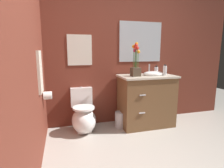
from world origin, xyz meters
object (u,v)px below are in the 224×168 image
Objects in this scene: trash_bin at (120,120)px; wall_poster at (80,50)px; lotion_bottle at (156,71)px; hanging_towel at (40,72)px; toilet_paper_roll at (48,95)px; flower_vase at (136,64)px; vanity_cabinet at (146,100)px; toilet at (83,117)px; soap_bottle at (165,70)px; wall_mirror at (141,42)px.

wall_poster reaches higher than trash_bin.
lotion_bottle is 1.87m from hanging_towel.
hanging_towel is 0.42m from toilet_paper_roll.
lotion_bottle is at bearing -0.12° from trash_bin.
flower_vase reaches higher than trash_bin.
vanity_cabinet is at bearing 10.46° from flower_vase.
toilet is at bearing 36.61° from hanging_towel.
toilet_paper_roll is at bearing -137.51° from wall_poster.
wall_poster is at bearing 90.00° from toilet.
vanity_cabinet is at bearing -1.39° from toilet.
flower_vase is 4.97× the size of toilet_paper_roll.
soap_bottle reaches higher than toilet_paper_roll.
vanity_cabinet is 0.53m from lotion_bottle.
lotion_bottle is at bearing -58.21° from wall_mirror.
toilet is at bearing 175.38° from flower_vase.
soap_bottle is at bearing -6.88° from trash_bin.
toilet_paper_roll is (-1.59, -0.46, -0.77)m from wall_mirror.
trash_bin is 1.42m from wall_mirror.
lotion_bottle is 1.34m from wall_poster.
wall_mirror reaches higher than trash_bin.
wall_mirror is 1.83m from hanging_towel.
toilet_paper_roll is (0.06, 0.22, -0.35)m from hanging_towel.
lotion_bottle is at bearing 141.28° from soap_bottle.
wall_mirror is (1.09, 0.27, 1.21)m from toilet.
trash_bin is (-0.76, 0.09, -0.83)m from soap_bottle.
trash_bin is at bearing 178.72° from vanity_cabinet.
wall_mirror is 1.54× the size of hanging_towel.
trash_bin is 2.47× the size of toilet_paper_roll.
toilet_paper_roll is at bearing -174.68° from flower_vase.
hanging_towel is 4.73× the size of toilet_paper_roll.
lotion_bottle is (0.17, 0.01, 0.50)m from vanity_cabinet.
wall_poster is (-1.26, 0.28, 0.35)m from lotion_bottle.
trash_bin is 0.52× the size of hanging_towel.
trash_bin is (-0.24, 0.05, -0.94)m from flower_vase.
wall_poster is at bearing 164.77° from soap_bottle.
toilet is 1.65m from wall_mirror.
wall_mirror is at bearing 90.52° from vanity_cabinet.
wall_poster is at bearing 167.30° from lotion_bottle.
flower_vase is at bearing 13.77° from hanging_towel.
wall_mirror is (0.47, 0.28, 1.31)m from trash_bin.
hanging_towel is at bearing -157.45° from wall_mirror.
lotion_bottle is 1.47× the size of toilet_paper_roll.
wall_mirror reaches higher than toilet.
trash_bin is at bearing -148.82° from wall_mirror.
wall_poster is (-0.00, 0.27, 1.06)m from toilet.
toilet is 1.26× the size of flower_vase.
toilet_paper_roll is at bearing -177.29° from soap_bottle.
flower_vase is 0.95m from wall_poster.
wall_poster is at bearing 42.49° from toilet_paper_roll.
wall_mirror is 7.27× the size of toilet_paper_roll.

